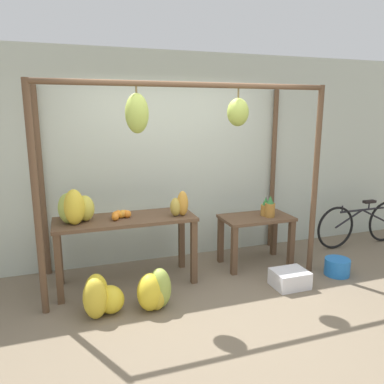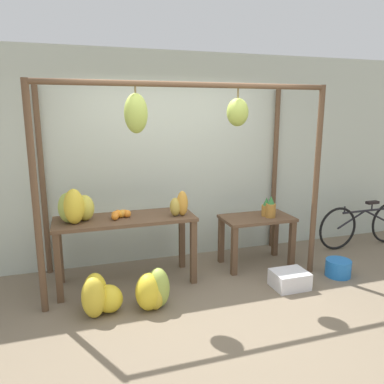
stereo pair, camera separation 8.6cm
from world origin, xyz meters
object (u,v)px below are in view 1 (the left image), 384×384
Objects in this scene: banana_pile_ground_right at (154,290)px; orange_pile at (120,215)px; banana_pile_on_table at (75,208)px; fruit_crate_white at (290,279)px; pineapple_cluster at (268,208)px; blue_bucket at (337,267)px; banana_pile_ground_left at (100,297)px; papaya_pile at (179,205)px; parked_bicycle at (361,223)px.

orange_pile is at bearing 109.20° from banana_pile_ground_right.
banana_pile_on_table is 1.32× the size of fruit_crate_white.
banana_pile_on_table is at bearing 179.21° from orange_pile.
pineapple_cluster is 0.91× the size of blue_bucket.
banana_pile_on_table is at bearing 179.54° from pineapple_cluster.
banana_pile_ground_right is at bearing -70.80° from orange_pile.
papaya_pile is (0.99, 0.48, 0.76)m from banana_pile_ground_left.
banana_pile_ground_right is at bearing 178.37° from fruit_crate_white.
blue_bucket is at bearing -11.44° from banana_pile_on_table.
papaya_pile is at bearing 50.79° from banana_pile_ground_right.
parked_bicycle is at bearing 25.71° from fruit_crate_white.
orange_pile is at bearing 166.61° from blue_bucket.
banana_pile_ground_left is (-0.32, -0.61, -0.68)m from orange_pile.
banana_pile_ground_right is at bearing -42.80° from banana_pile_on_table.
blue_bucket is 1.04× the size of papaya_pile.
orange_pile is 2.13m from fruit_crate_white.
papaya_pile reaches higher than orange_pile.
fruit_crate_white is at bearing -21.02° from orange_pile.
banana_pile_on_table is 2.43m from pineapple_cluster.
banana_pile_ground_left is at bearing 174.16° from banana_pile_ground_right.
banana_pile_ground_right is at bearing -159.00° from pineapple_cluster.
papaya_pile is at bearing 26.09° from banana_pile_ground_left.
banana_pile_on_table reaches higher than pineapple_cluster.
banana_pile_on_table is 1.02m from banana_pile_ground_left.
fruit_crate_white is 1.57m from papaya_pile.
banana_pile_ground_left is (0.18, -0.62, -0.80)m from banana_pile_on_table.
parked_bicycle is 3.09m from papaya_pile.
banana_pile_ground_right is (0.23, -0.67, -0.67)m from orange_pile.
banana_pile_ground_left is at bearing -153.91° from papaya_pile.
banana_pile_ground_left is at bearing -168.96° from parked_bicycle.
parked_bicycle reaches higher than blue_bucket.
fruit_crate_white is at bearing -173.11° from blue_bucket.
pineapple_cluster is 0.71× the size of fruit_crate_white.
papaya_pile is at bearing -6.44° from banana_pile_on_table.
orange_pile is 0.61× the size of fruit_crate_white.
pineapple_cluster is 1.82m from parked_bicycle.
pineapple_cluster reaches higher than blue_bucket.
banana_pile_on_table is 4.23m from parked_bicycle.
banana_pile_ground_right is at bearing -5.84° from banana_pile_ground_left.
banana_pile_on_table is 1.27m from banana_pile_ground_right.
fruit_crate_white is at bearing -17.02° from banana_pile_on_table.
papaya_pile reaches higher than banana_pile_ground_left.
banana_pile_on_table is 1.04× the size of banana_pile_ground_left.
parked_bicycle is (4.18, 0.17, -0.64)m from banana_pile_on_table.
parked_bicycle is (1.84, 0.88, 0.24)m from fruit_crate_white.
blue_bucket is 1.36m from parked_bicycle.
banana_pile_ground_right is 1.03m from papaya_pile.
pineapple_cluster is (2.43, -0.02, -0.20)m from banana_pile_on_table.
pineapple_cluster is (1.93, -0.01, -0.08)m from orange_pile.
banana_pile_ground_right is 1.55× the size of blue_bucket.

